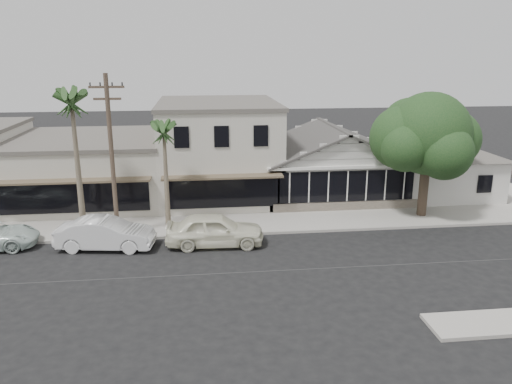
{
  "coord_description": "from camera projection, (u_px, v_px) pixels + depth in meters",
  "views": [
    {
      "loc": [
        -4.42,
        -21.53,
        9.99
      ],
      "look_at": [
        -1.19,
        6.0,
        2.24
      ],
      "focal_mm": 35.0,
      "sensor_mm": 36.0,
      "label": 1
    }
  ],
  "objects": [
    {
      "name": "ground",
      "position": [
        295.0,
        270.0,
        23.78
      ],
      "size": [
        140.0,
        140.0,
        0.0
      ],
      "primitive_type": "plane",
      "color": "black",
      "rests_on": "ground"
    },
    {
      "name": "sidewalk_north",
      "position": [
        140.0,
        228.0,
        29.32
      ],
      "size": [
        90.0,
        3.5,
        0.15
      ],
      "primitive_type": "cube",
      "color": "#9E9991",
      "rests_on": "ground"
    },
    {
      "name": "car_1",
      "position": [
        106.0,
        234.0,
        26.16
      ],
      "size": [
        5.24,
        2.43,
        1.67
      ],
      "primitive_type": "imported",
      "rotation": [
        0.0,
        0.0,
        1.44
      ],
      "color": "white",
      "rests_on": "ground"
    },
    {
      "name": "palm_mid",
      "position": [
        72.0,
        103.0,
        26.32
      ],
      "size": [
        3.27,
        3.27,
        8.61
      ],
      "color": "#726651",
      "rests_on": "ground"
    },
    {
      "name": "corner_shop",
      "position": [
        331.0,
        160.0,
        35.56
      ],
      "size": [
        10.4,
        8.6,
        5.1
      ],
      "color": "silver",
      "rests_on": "ground"
    },
    {
      "name": "utility_pole",
      "position": [
        112.0,
        154.0,
        26.45
      ],
      "size": [
        1.8,
        0.24,
        9.0
      ],
      "color": "brown",
      "rests_on": "ground"
    },
    {
      "name": "row_building_midnear",
      "position": [
        90.0,
        170.0,
        34.78
      ],
      "size": [
        10.0,
        10.0,
        4.2
      ],
      "primitive_type": "cube",
      "color": "beige",
      "rests_on": "ground"
    },
    {
      "name": "palm_east",
      "position": [
        164.0,
        132.0,
        27.71
      ],
      "size": [
        2.43,
        2.43,
        6.75
      ],
      "color": "#726651",
      "rests_on": "ground"
    },
    {
      "name": "car_0",
      "position": [
        215.0,
        230.0,
        26.6
      ],
      "size": [
        5.28,
        2.3,
        1.77
      ],
      "primitive_type": "imported",
      "rotation": [
        0.0,
        0.0,
        1.53
      ],
      "color": "white",
      "rests_on": "ground"
    },
    {
      "name": "side_cottage",
      "position": [
        445.0,
        175.0,
        35.85
      ],
      "size": [
        6.0,
        6.0,
        3.0
      ],
      "primitive_type": "cube",
      "color": "silver",
      "rests_on": "ground"
    },
    {
      "name": "row_building_near",
      "position": [
        218.0,
        151.0,
        35.48
      ],
      "size": [
        8.0,
        10.0,
        6.5
      ],
      "primitive_type": "cube",
      "color": "beige",
      "rests_on": "ground"
    },
    {
      "name": "shade_tree",
      "position": [
        426.0,
        136.0,
        30.29
      ],
      "size": [
        7.03,
        6.35,
        7.79
      ],
      "rotation": [
        0.0,
        0.0,
        -0.35
      ],
      "color": "#4D3E2F",
      "rests_on": "ground"
    }
  ]
}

